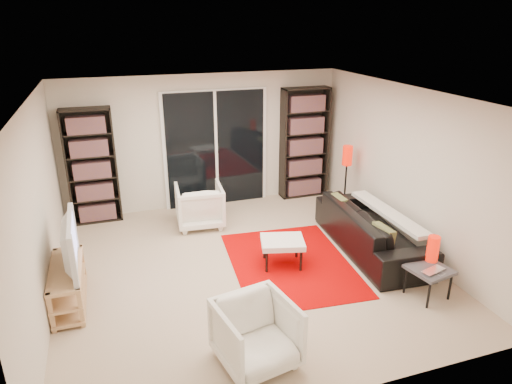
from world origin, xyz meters
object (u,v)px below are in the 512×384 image
at_px(bookshelf_right, 304,143).
at_px(armchair_front, 256,334).
at_px(tv_stand, 68,285).
at_px(sofa, 371,229).
at_px(bookshelf_left, 92,167).
at_px(floor_lamp, 347,163).
at_px(armchair_back, 200,205).
at_px(ottoman, 282,243).
at_px(side_table, 429,271).

bearing_deg(bookshelf_right, armchair_front, -119.50).
distance_m(tv_stand, sofa, 4.25).
bearing_deg(bookshelf_left, floor_lamp, -14.17).
bearing_deg(bookshelf_left, armchair_back, -24.31).
bearing_deg(ottoman, floor_lamp, 38.41).
bearing_deg(sofa, ottoman, 95.15).
bearing_deg(armchair_front, bookshelf_right, 49.96).
bearing_deg(floor_lamp, armchair_back, 172.90).
xyz_separation_m(armchair_front, floor_lamp, (2.69, 3.11, 0.59)).
xyz_separation_m(armchair_front, ottoman, (0.97, 1.74, 0.00)).
bearing_deg(armchair_back, bookshelf_right, -156.67).
bearing_deg(ottoman, armchair_back, 116.04).
relative_size(armchair_front, ottoman, 1.09).
bearing_deg(armchair_back, tv_stand, 45.92).
relative_size(ottoman, side_table, 1.27).
xyz_separation_m(bookshelf_left, armchair_back, (1.64, -0.74, -0.62)).
height_order(tv_stand, floor_lamp, floor_lamp).
relative_size(ottoman, floor_lamp, 0.56).
relative_size(sofa, side_table, 4.15).
xyz_separation_m(bookshelf_left, floor_lamp, (4.19, -1.06, -0.04)).
xyz_separation_m(bookshelf_left, ottoman, (2.46, -2.42, -0.63)).
xyz_separation_m(bookshelf_right, tv_stand, (-4.20, -2.47, -0.79)).
height_order(ottoman, side_table, same).
xyz_separation_m(bookshelf_right, floor_lamp, (0.34, -1.06, -0.12)).
relative_size(armchair_back, side_table, 1.42).
height_order(bookshelf_left, armchair_back, bookshelf_left).
xyz_separation_m(armchair_front, side_table, (2.41, 0.44, 0.01)).
xyz_separation_m(bookshelf_right, side_table, (0.05, -3.72, -0.70)).
distance_m(bookshelf_right, side_table, 3.79).
height_order(sofa, armchair_back, armchair_back).
bearing_deg(bookshelf_right, side_table, -89.19).
relative_size(bookshelf_left, tv_stand, 1.70).
relative_size(armchair_back, floor_lamp, 0.63).
bearing_deg(bookshelf_left, tv_stand, -98.13).
relative_size(sofa, armchair_back, 2.92).
relative_size(tv_stand, ottoman, 1.65).
relative_size(bookshelf_left, armchair_front, 2.58).
height_order(sofa, side_table, sofa).
bearing_deg(armchair_front, armchair_back, 77.07).
bearing_deg(tv_stand, armchair_front, -42.59).
relative_size(bookshelf_left, ottoman, 2.80).
bearing_deg(armchair_front, tv_stand, 126.86).
bearing_deg(side_table, bookshelf_left, 136.34).
bearing_deg(armchair_back, armchair_front, 92.50).
relative_size(tv_stand, armchair_front, 1.52).
distance_m(ottoman, side_table, 1.94).
distance_m(bookshelf_right, armchair_back, 2.44).
height_order(bookshelf_right, side_table, bookshelf_right).
xyz_separation_m(armchair_back, armchair_front, (-0.14, -3.43, -0.01)).
xyz_separation_m(side_table, floor_lamp, (0.28, 2.67, 0.58)).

